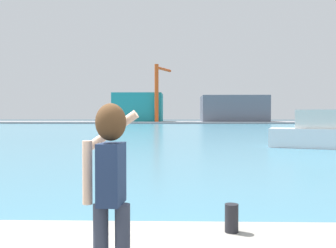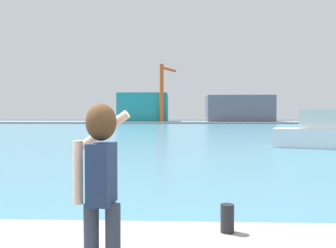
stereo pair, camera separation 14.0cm
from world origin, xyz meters
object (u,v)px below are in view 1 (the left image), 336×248
(harbor_bollard, at_px, (232,218))
(boat_moored, at_px, (332,134))
(warehouse_right, at_px, (233,109))
(port_crane, at_px, (158,88))
(person_photographer, at_px, (110,177))
(warehouse_left, at_px, (138,107))

(harbor_bollard, bearing_deg, boat_moored, 63.73)
(warehouse_right, xyz_separation_m, port_crane, (-19.48, -4.32, 5.20))
(boat_moored, bearing_deg, harbor_bollard, -96.81)
(person_photographer, height_order, boat_moored, boat_moored)
(boat_moored, bearing_deg, person_photographer, -97.93)
(warehouse_left, bearing_deg, person_photographer, -84.02)
(person_photographer, height_order, port_crane, port_crane)
(boat_moored, distance_m, port_crane, 70.34)
(harbor_bollard, relative_size, boat_moored, 0.05)
(warehouse_left, distance_m, port_crane, 9.14)
(harbor_bollard, bearing_deg, warehouse_right, 81.33)
(harbor_bollard, xyz_separation_m, warehouse_right, (13.85, 90.84, 3.02))
(person_photographer, distance_m, harbor_bollard, 2.40)
(boat_moored, xyz_separation_m, warehouse_left, (-20.15, 73.77, 3.20))
(warehouse_left, bearing_deg, harbor_bollard, -83.07)
(person_photographer, height_order, warehouse_right, warehouse_right)
(harbor_bollard, distance_m, boat_moored, 20.27)
(warehouse_right, bearing_deg, person_photographer, -99.33)
(person_photographer, xyz_separation_m, port_crane, (-4.26, 88.29, 7.35))
(harbor_bollard, relative_size, warehouse_left, 0.03)
(boat_moored, height_order, warehouse_left, warehouse_left)
(person_photographer, xyz_separation_m, harbor_bollard, (1.37, 1.77, -0.87))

